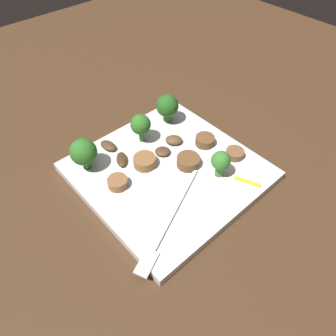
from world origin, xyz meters
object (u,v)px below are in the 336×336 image
broccoli_floret_0 (221,162)px  broccoli_floret_2 (141,125)px  pepper_strip_0 (247,182)px  sausage_slice_0 (145,161)px  sausage_slice_3 (188,161)px  mushroom_0 (174,140)px  broccoli_floret_3 (167,106)px  plate (168,171)px  sausage_slice_1 (206,142)px  sausage_slice_2 (118,183)px  fork (167,225)px  mushroom_3 (163,151)px  mushroom_1 (122,159)px  mushroom_2 (108,146)px  sausage_slice_4 (235,154)px  broccoli_floret_1 (84,152)px

broccoli_floret_0 → broccoli_floret_2: 0.14m
broccoli_floret_2 → pepper_strip_0: bearing=108.2°
sausage_slice_0 → sausage_slice_3: size_ratio=0.97×
sausage_slice_0 → mushroom_0: (-0.07, -0.01, -0.00)m
broccoli_floret_3 → sausage_slice_3: 0.11m
plate → sausage_slice_1: size_ratio=8.06×
sausage_slice_2 → broccoli_floret_0: bearing=146.2°
sausage_slice_2 → fork: bearing=94.3°
sausage_slice_2 → mushroom_3: size_ratio=1.19×
mushroom_1 → mushroom_2: (-0.00, -0.04, 0.00)m
mushroom_1 → pepper_strip_0: 0.19m
sausage_slice_4 → sausage_slice_0: bearing=-34.3°
fork → sausage_slice_0: 0.11m
sausage_slice_0 → sausage_slice_1: size_ratio=1.11×
fork → broccoli_floret_1: size_ratio=3.20×
broccoli_floret_3 → sausage_slice_1: broccoli_floret_3 is taller
broccoli_floret_0 → sausage_slice_1: (-0.03, -0.06, -0.02)m
broccoli_floret_2 → broccoli_floret_3: size_ratio=0.97×
broccoli_floret_2 → pepper_strip_0: (-0.06, 0.17, -0.03)m
broccoli_floret_3 → sausage_slice_3: broccoli_floret_3 is taller
broccoli_floret_2 → pepper_strip_0: size_ratio=1.30×
sausage_slice_0 → sausage_slice_1: sausage_slice_0 is taller
sausage_slice_2 → mushroom_1: size_ratio=0.92×
broccoli_floret_3 → sausage_slice_4: broccoli_floret_3 is taller
broccoli_floret_0 → mushroom_1: broccoli_floret_0 is taller
broccoli_floret_0 → pepper_strip_0: (-0.02, 0.04, -0.03)m
mushroom_0 → pepper_strip_0: bearing=99.1°
sausage_slice_1 → broccoli_floret_3: bearing=-86.1°
sausage_slice_0 → broccoli_floret_0: bearing=127.8°
plate → broccoli_floret_2: broccoli_floret_2 is taller
sausage_slice_1 → sausage_slice_4: (-0.01, 0.05, -0.00)m
sausage_slice_0 → mushroom_3: (-0.04, -0.00, -0.00)m
broccoli_floret_1 → sausage_slice_2: size_ratio=1.82×
sausage_slice_3 → mushroom_2: bearing=-58.5°
pepper_strip_0 → mushroom_2: bearing=-61.0°
broccoli_floret_3 → mushroom_3: (0.06, 0.06, -0.03)m
broccoli_floret_3 → sausage_slice_2: broccoli_floret_3 is taller
sausage_slice_3 → sausage_slice_4: sausage_slice_3 is taller
mushroom_1 → plate: bearing=126.8°
sausage_slice_4 → mushroom_0: size_ratio=1.02×
mushroom_1 → sausage_slice_2: bearing=47.3°
sausage_slice_2 → mushroom_0: bearing=-173.7°
broccoli_floret_2 → mushroom_3: size_ratio=2.06×
fork → sausage_slice_1: 0.17m
sausage_slice_0 → mushroom_0: size_ratio=1.24×
broccoli_floret_0 → sausage_slice_4: size_ratio=1.56×
broccoli_floret_2 → mushroom_2: (0.05, -0.02, -0.03)m
plate → mushroom_2: bearing=-66.8°
sausage_slice_0 → mushroom_2: bearing=-73.9°
broccoli_floret_2 → sausage_slice_4: size_ratio=1.77×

